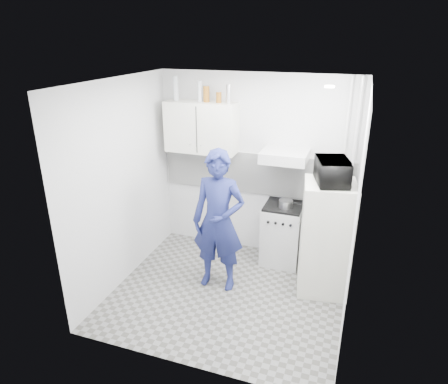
% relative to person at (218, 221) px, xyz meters
% --- Properties ---
extents(floor, '(2.80, 2.80, 0.00)m').
position_rel_person_xyz_m(floor, '(0.17, -0.17, -0.91)').
color(floor, slate).
rests_on(floor, ground).
extents(ceiling, '(2.80, 2.80, 0.00)m').
position_rel_person_xyz_m(ceiling, '(0.17, -0.17, 1.69)').
color(ceiling, white).
rests_on(ceiling, wall_back).
extents(wall_back, '(2.80, 0.00, 2.80)m').
position_rel_person_xyz_m(wall_back, '(0.17, 1.08, 0.39)').
color(wall_back, silver).
rests_on(wall_back, floor).
extents(wall_left, '(0.00, 2.60, 2.60)m').
position_rel_person_xyz_m(wall_left, '(-1.23, -0.17, 0.39)').
color(wall_left, silver).
rests_on(wall_left, floor).
extents(wall_right, '(0.00, 2.60, 2.60)m').
position_rel_person_xyz_m(wall_right, '(1.57, -0.17, 0.39)').
color(wall_right, silver).
rests_on(wall_right, floor).
extents(person, '(0.68, 0.46, 1.81)m').
position_rel_person_xyz_m(person, '(0.00, 0.00, 0.00)').
color(person, navy).
rests_on(person, floor).
extents(stove, '(0.53, 0.53, 0.85)m').
position_rel_person_xyz_m(stove, '(0.65, 0.83, -0.48)').
color(stove, beige).
rests_on(stove, floor).
extents(fridge, '(0.68, 0.68, 1.44)m').
position_rel_person_xyz_m(fridge, '(1.27, 0.35, -0.19)').
color(fridge, silver).
rests_on(fridge, floor).
extents(stove_top, '(0.51, 0.51, 0.03)m').
position_rel_person_xyz_m(stove_top, '(0.65, 0.83, -0.05)').
color(stove_top, black).
rests_on(stove_top, stove).
extents(saucepan, '(0.19, 0.19, 0.10)m').
position_rel_person_xyz_m(saucepan, '(0.69, 0.77, 0.02)').
color(saucepan, silver).
rests_on(saucepan, stove_top).
extents(microwave, '(0.60, 0.48, 0.29)m').
position_rel_person_xyz_m(microwave, '(1.27, 0.35, 0.68)').
color(microwave, black).
rests_on(microwave, fridge).
extents(bottle_a, '(0.08, 0.08, 0.33)m').
position_rel_person_xyz_m(bottle_a, '(-0.94, 0.91, 1.46)').
color(bottle_a, '#B2B7BC').
rests_on(bottle_a, upper_cabinet).
extents(bottle_d, '(0.06, 0.06, 0.28)m').
position_rel_person_xyz_m(bottle_d, '(-0.59, 0.91, 1.43)').
color(bottle_d, '#B2B7BC').
rests_on(bottle_d, upper_cabinet).
extents(canister_a, '(0.09, 0.09, 0.21)m').
position_rel_person_xyz_m(canister_a, '(-0.49, 0.91, 1.40)').
color(canister_a, brown).
rests_on(canister_a, upper_cabinet).
extents(canister_b, '(0.07, 0.07, 0.14)m').
position_rel_person_xyz_m(canister_b, '(-0.32, 0.91, 1.36)').
color(canister_b, brown).
rests_on(canister_b, upper_cabinet).
extents(bottle_e, '(0.06, 0.06, 0.25)m').
position_rel_person_xyz_m(bottle_e, '(-0.18, 0.91, 1.42)').
color(bottle_e, silver).
rests_on(bottle_e, upper_cabinet).
extents(upper_cabinet, '(1.00, 0.35, 0.70)m').
position_rel_person_xyz_m(upper_cabinet, '(-0.58, 0.91, 0.94)').
color(upper_cabinet, silver).
rests_on(upper_cabinet, wall_back).
extents(range_hood, '(0.60, 0.50, 0.14)m').
position_rel_person_xyz_m(range_hood, '(0.62, 0.83, 0.66)').
color(range_hood, beige).
rests_on(range_hood, wall_back).
extents(backsplash, '(2.74, 0.03, 0.60)m').
position_rel_person_xyz_m(backsplash, '(0.17, 1.07, 0.29)').
color(backsplash, white).
rests_on(backsplash, wall_back).
extents(pipe_a, '(0.05, 0.05, 2.60)m').
position_rel_person_xyz_m(pipe_a, '(1.47, 1.00, 0.39)').
color(pipe_a, beige).
rests_on(pipe_a, floor).
extents(pipe_b, '(0.04, 0.04, 2.60)m').
position_rel_person_xyz_m(pipe_b, '(1.35, 1.00, 0.39)').
color(pipe_b, beige).
rests_on(pipe_b, floor).
extents(ceiling_spot_fixture, '(0.10, 0.10, 0.02)m').
position_rel_person_xyz_m(ceiling_spot_fixture, '(1.17, 0.03, 1.66)').
color(ceiling_spot_fixture, white).
rests_on(ceiling_spot_fixture, ceiling).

